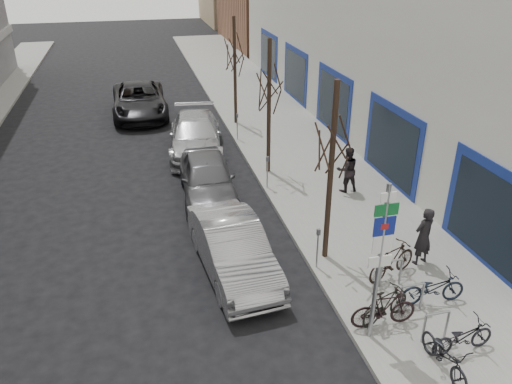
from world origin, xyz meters
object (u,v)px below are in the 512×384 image
bike_mid_inner (386,304)px  bike_far_inner (392,260)px  lane_car (139,100)px  pedestrian_far (347,169)px  bike_mid_curb (434,286)px  highway_sign_pole (380,255)px  pedestrian_near (423,236)px  meter_front (318,244)px  meter_mid (267,169)px  bike_rack (412,294)px  tree_far (235,46)px  meter_back (237,124)px  tree_near (334,131)px  parked_car_mid (207,178)px  parked_car_back (196,135)px  bike_near_left (446,353)px  bike_far_curb (463,334)px  tree_mid (269,76)px  parked_car_front (233,248)px  bike_near_right (384,309)px

bike_mid_inner → bike_far_inner: bike_far_inner is taller
lane_car → pedestrian_far: size_ratio=3.48×
bike_mid_curb → highway_sign_pole: bearing=113.8°
pedestrian_near → bike_mid_inner: bearing=27.9°
highway_sign_pole → meter_front: (-0.25, 3.01, -1.54)m
meter_front → meter_mid: size_ratio=1.00×
bike_rack → tree_far: 16.31m
bike_rack → bike_far_inner: 1.47m
meter_back → bike_mid_inner: bearing=-86.4°
tree_near → parked_car_mid: 6.57m
bike_mid_inner → pedestrian_near: pedestrian_near is taller
parked_car_mid → parked_car_back: size_ratio=0.85×
lane_car → parked_car_mid: bearing=-79.4°
meter_front → bike_far_inner: (1.86, -0.94, -0.22)m
bike_rack → bike_near_left: bike_near_left is taller
bike_mid_inner → pedestrian_far: 7.34m
bike_far_curb → tree_near: bearing=16.1°
lane_car → pedestrian_near: (7.40, -17.01, 0.19)m
bike_mid_curb → bike_far_inner: bike_far_inner is taller
bike_rack → bike_mid_curb: (0.71, 0.16, 0.02)m
meter_back → bike_mid_curb: bearing=-79.9°
bike_mid_inner → highway_sign_pole: bearing=106.6°
meter_front → parked_car_back: (-2.12, 10.14, -0.09)m
bike_rack → bike_far_inner: bearing=81.7°
pedestrian_far → tree_far: bearing=-76.4°
tree_near → bike_far_curb: 5.88m
tree_mid → parked_car_front: size_ratio=1.15×
meter_back → parked_car_mid: 6.00m
bike_far_inner → parked_car_back: (-3.98, 11.08, 0.13)m
bike_far_inner → meter_front: bearing=42.0°
bike_mid_curb → parked_car_back: bearing=23.5°
meter_mid → lane_car: (-4.38, 11.00, -0.06)m
bike_rack → meter_front: (-1.65, 2.40, 0.26)m
meter_mid → pedestrian_near: size_ratio=0.71×
bike_near_left → lane_car: (-5.70, 20.89, 0.20)m
meter_front → pedestrian_near: (3.03, -0.52, 0.13)m
bike_near_left → parked_car_back: parked_car_back is taller
lane_car → pedestrian_near: bearing=-66.4°
meter_back → parked_car_back: 2.29m
bike_mid_inner → parked_car_mid: bearing=1.3°
tree_far → bike_mid_curb: 16.22m
parked_car_back → tree_far: bearing=59.8°
tree_far → meter_mid: (-0.45, -8.00, -3.19)m
parked_car_back → bike_near_right: bearing=-70.4°
tree_far → bike_mid_inner: tree_far is taller
tree_mid → bike_mid_curb: bearing=-78.3°
meter_back → bike_mid_inner: meter_back is taller
tree_mid → lane_car: (-4.83, 9.50, -3.24)m
bike_mid_inner → bike_far_curb: 1.85m
bike_far_inner → pedestrian_near: bearing=-91.0°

